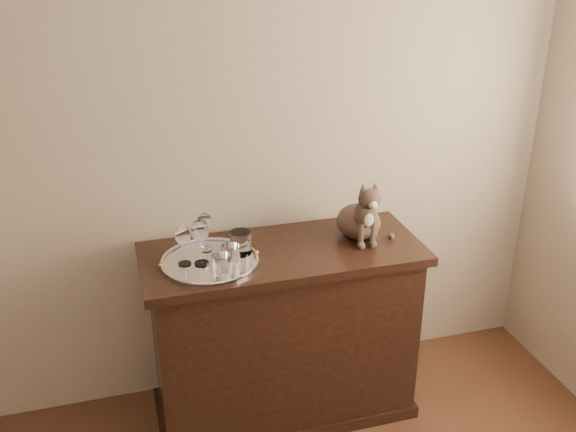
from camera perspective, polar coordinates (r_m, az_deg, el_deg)
name	(u,v)px	position (r m, az deg, el deg)	size (l,w,h in m)	color
wall_back	(122,127)	(2.74, -14.58, 7.67)	(4.00, 0.10, 2.70)	tan
sideboard	(283,333)	(2.94, -0.44, -10.40)	(1.20, 0.50, 0.85)	black
tray	(210,262)	(2.64, -6.96, -4.09)	(0.40, 0.40, 0.01)	silver
wine_glass_b	(205,232)	(2.69, -7.38, -1.38)	(0.06, 0.06, 0.17)	white
wine_glass_c	(183,245)	(2.59, -9.28, -2.57)	(0.06, 0.06, 0.17)	silver
wine_glass_d	(201,242)	(2.58, -7.78, -2.31)	(0.07, 0.07, 0.19)	silver
tumbler_a	(231,256)	(2.58, -5.10, -3.53)	(0.08, 0.08, 0.08)	white
tumbler_b	(221,265)	(2.51, -5.94, -4.37)	(0.07, 0.07, 0.08)	silver
tumbler_c	(241,243)	(2.66, -4.24, -2.39)	(0.09, 0.09, 0.10)	white
cat	(359,206)	(2.79, 6.36, 0.85)	(0.29, 0.27, 0.29)	#493D2C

